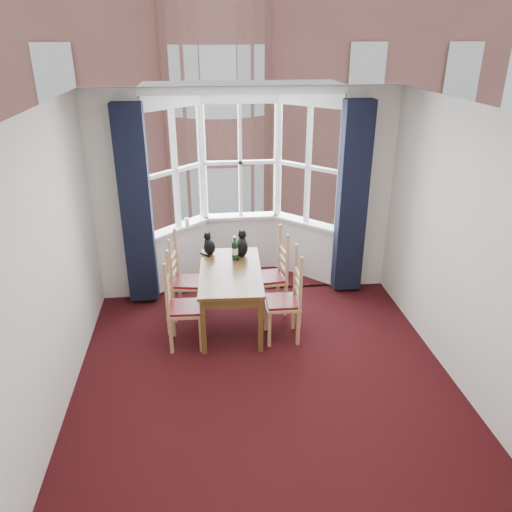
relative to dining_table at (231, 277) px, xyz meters
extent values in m
plane|color=black|center=(0.27, -1.35, -0.65)|extent=(4.50, 4.50, 0.00)
plane|color=white|center=(0.27, -1.35, 2.15)|extent=(4.50, 4.50, 0.00)
plane|color=silver|center=(-1.73, -1.35, 0.75)|extent=(0.00, 4.50, 4.50)
plane|color=silver|center=(2.27, -1.35, 0.75)|extent=(0.00, 4.50, 4.50)
plane|color=silver|center=(0.27, -3.60, 0.75)|extent=(4.00, 0.00, 4.00)
cube|color=silver|center=(-1.38, 0.90, 0.75)|extent=(0.70, 0.12, 2.80)
cube|color=silver|center=(1.92, 0.90, 0.75)|extent=(0.70, 0.12, 2.80)
cube|color=black|center=(-1.15, 0.72, 0.70)|extent=(0.38, 0.22, 2.60)
cube|color=black|center=(1.69, 0.72, 0.70)|extent=(0.38, 0.22, 2.60)
cube|color=brown|center=(0.00, 0.00, 0.07)|extent=(0.82, 1.43, 0.04)
cube|color=brown|center=(-0.36, -0.63, -0.30)|extent=(0.06, 0.06, 0.70)
cube|color=brown|center=(-0.29, 0.66, -0.30)|extent=(0.06, 0.06, 0.70)
cube|color=brown|center=(0.29, -0.66, -0.30)|extent=(0.06, 0.06, 0.70)
cube|color=brown|center=(0.36, 0.63, -0.30)|extent=(0.06, 0.06, 0.70)
cube|color=tan|center=(-0.55, -0.41, -0.17)|extent=(0.41, 0.43, 0.06)
cube|color=#5D0F11|center=(-0.55, -0.41, -0.15)|extent=(0.37, 0.39, 0.03)
cube|color=tan|center=(-0.52, 0.24, -0.17)|extent=(0.46, 0.48, 0.06)
cube|color=#5D0F11|center=(-0.52, 0.24, -0.15)|extent=(0.42, 0.43, 0.03)
cube|color=tan|center=(0.58, -0.40, -0.17)|extent=(0.41, 0.43, 0.06)
cube|color=#5D0F11|center=(0.58, -0.40, -0.15)|extent=(0.37, 0.39, 0.03)
cube|color=tan|center=(0.52, 0.25, -0.17)|extent=(0.44, 0.46, 0.06)
cube|color=#5D0F11|center=(0.52, 0.25, -0.15)|extent=(0.40, 0.42, 0.03)
ellipsoid|color=black|center=(-0.23, 0.53, 0.18)|extent=(0.21, 0.24, 0.20)
sphere|color=black|center=(-0.26, 0.60, 0.31)|extent=(0.12, 0.12, 0.09)
cone|color=black|center=(-0.28, 0.59, 0.36)|extent=(0.04, 0.04, 0.04)
cone|color=black|center=(-0.23, 0.61, 0.36)|extent=(0.04, 0.04, 0.04)
ellipsoid|color=black|center=(0.17, 0.43, 0.20)|extent=(0.23, 0.27, 0.23)
sphere|color=black|center=(0.19, 0.51, 0.35)|extent=(0.13, 0.13, 0.11)
cone|color=black|center=(0.16, 0.52, 0.40)|extent=(0.05, 0.05, 0.05)
cone|color=black|center=(0.22, 0.50, 0.40)|extent=(0.05, 0.05, 0.05)
cylinder|color=black|center=(0.08, 0.32, 0.20)|extent=(0.08, 0.08, 0.23)
sphere|color=black|center=(0.08, 0.32, 0.31)|extent=(0.07, 0.07, 0.07)
cylinder|color=black|center=(0.08, 0.32, 0.36)|extent=(0.03, 0.03, 0.10)
cylinder|color=gold|center=(0.08, 0.32, 0.40)|extent=(0.03, 0.03, 0.02)
cylinder|color=silver|center=(0.08, 0.32, 0.21)|extent=(0.08, 0.08, 0.09)
cylinder|color=white|center=(-0.53, 1.25, 0.28)|extent=(0.06, 0.06, 0.12)
plane|color=#333335|center=(0.27, 30.90, -6.65)|extent=(80.00, 80.00, 0.00)
cube|color=#A05E52|center=(0.27, 12.90, 0.35)|extent=(18.00, 6.00, 14.00)
cylinder|color=#A05E52|center=(0.27, 9.90, 0.35)|extent=(3.20, 3.20, 14.00)
camera|label=1|loc=(-0.31, -5.49, 2.74)|focal=35.00mm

